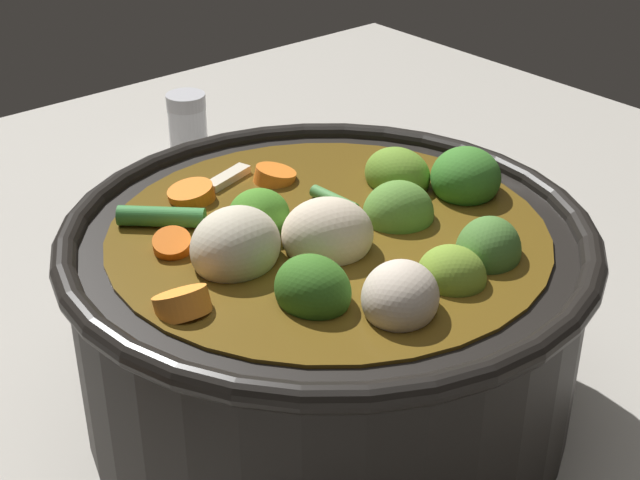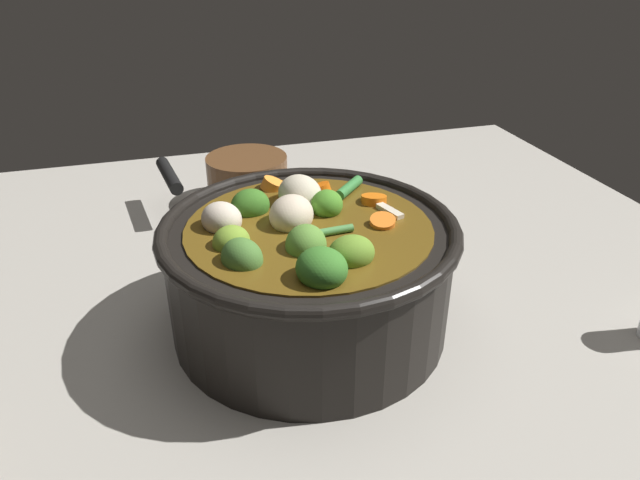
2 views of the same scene
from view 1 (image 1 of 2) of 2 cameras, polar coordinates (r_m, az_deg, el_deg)
ground_plane at (r=0.56m, az=0.44°, el=-9.72°), size 1.10×1.10×0.00m
cooking_pot at (r=0.53m, az=0.53°, el=-4.30°), size 0.29×0.29×0.14m
salt_shaker at (r=0.84m, az=-8.00°, el=6.55°), size 0.03×0.03×0.07m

